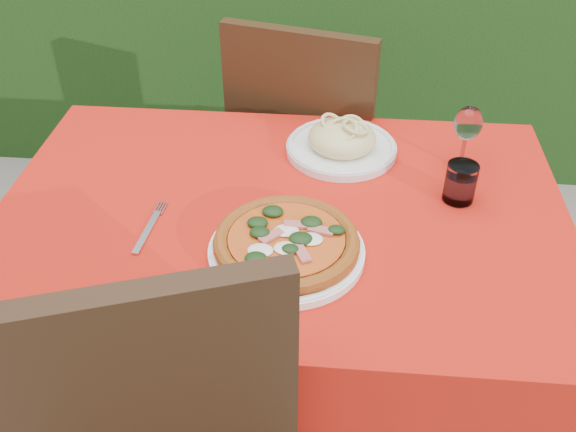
# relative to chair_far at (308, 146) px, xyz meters

# --- Properties ---
(ground) EXTENTS (60.00, 60.00, 0.00)m
(ground) POSITION_rel_chair_far_xyz_m (-0.03, -0.59, -0.55)
(ground) COLOR slate
(ground) RESTS_ON ground
(dining_table) EXTENTS (1.26, 0.86, 0.75)m
(dining_table) POSITION_rel_chair_far_xyz_m (-0.03, -0.59, 0.04)
(dining_table) COLOR #452616
(dining_table) RESTS_ON ground
(chair_far) EXTENTS (0.53, 0.53, 0.96)m
(chair_far) POSITION_rel_chair_far_xyz_m (0.00, 0.00, 0.00)
(chair_far) COLOR black
(chair_far) RESTS_ON ground
(pizza_plate) EXTENTS (0.38, 0.38, 0.06)m
(pizza_plate) POSITION_rel_chair_far_xyz_m (-0.00, -0.74, 0.22)
(pizza_plate) COLOR white
(pizza_plate) RESTS_ON dining_table
(pasta_plate) EXTENTS (0.27, 0.27, 0.08)m
(pasta_plate) POSITION_rel_chair_far_xyz_m (0.10, -0.34, 0.22)
(pasta_plate) COLOR white
(pasta_plate) RESTS_ON dining_table
(water_glass) EXTENTS (0.07, 0.07, 0.09)m
(water_glass) POSITION_rel_chair_far_xyz_m (0.36, -0.52, 0.24)
(water_glass) COLOR silver
(water_glass) RESTS_ON dining_table
(wine_glass) EXTENTS (0.07, 0.07, 0.16)m
(wine_glass) POSITION_rel_chair_far_xyz_m (0.39, -0.39, 0.31)
(wine_glass) COLOR silver
(wine_glass) RESTS_ON dining_table
(fork) EXTENTS (0.04, 0.19, 0.01)m
(fork) POSITION_rel_chair_far_xyz_m (-0.30, -0.70, 0.20)
(fork) COLOR silver
(fork) RESTS_ON dining_table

